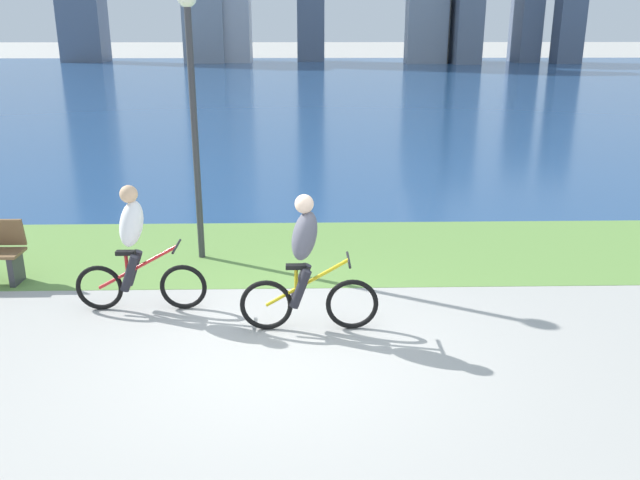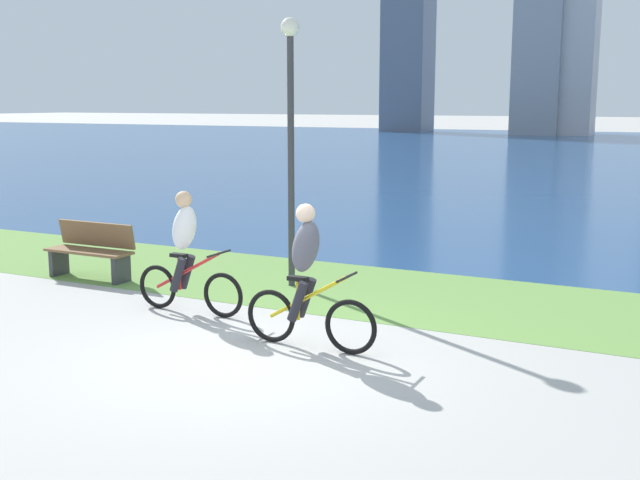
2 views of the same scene
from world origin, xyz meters
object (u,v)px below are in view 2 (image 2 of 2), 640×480
(cyclist_lead, at_px, (307,277))
(bench_near_path, at_px, (91,251))
(cyclist_trailing, at_px, (186,252))
(lamppost_tall, at_px, (291,114))

(cyclist_lead, relative_size, bench_near_path, 1.12)
(cyclist_lead, xyz_separation_m, bench_near_path, (-4.75, 1.64, -0.38))
(cyclist_trailing, bearing_deg, lamppost_tall, 75.78)
(cyclist_lead, relative_size, lamppost_tall, 0.42)
(cyclist_trailing, bearing_deg, bench_near_path, 158.86)
(bench_near_path, bearing_deg, cyclist_lead, -19.09)
(cyclist_trailing, bearing_deg, cyclist_lead, -16.54)
(bench_near_path, height_order, lamppost_tall, lamppost_tall)
(cyclist_lead, height_order, bench_near_path, cyclist_lead)
(cyclist_lead, xyz_separation_m, cyclist_trailing, (-2.15, 0.64, -0.01))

